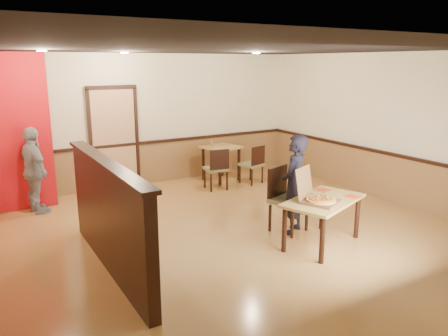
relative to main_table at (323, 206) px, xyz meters
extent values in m
plane|color=#BE8A49|center=(-0.89, 1.00, -0.59)|extent=(7.00, 7.00, 0.00)
plane|color=black|center=(-0.89, 1.00, 2.21)|extent=(7.00, 7.00, 0.00)
plane|color=beige|center=(-0.89, 4.50, 0.81)|extent=(7.00, 0.00, 7.00)
plane|color=beige|center=(2.61, 1.00, 0.81)|extent=(0.00, 7.00, 7.00)
cube|color=brown|center=(-0.89, 4.47, -0.14)|extent=(7.00, 0.04, 0.90)
cube|color=black|center=(-0.89, 4.45, 0.33)|extent=(7.00, 0.06, 0.06)
cube|color=brown|center=(2.58, 1.00, -0.14)|extent=(0.04, 7.00, 0.90)
cube|color=black|center=(2.56, 1.00, 0.33)|extent=(0.06, 7.00, 0.06)
cube|color=tan|center=(-1.69, 4.46, 0.46)|extent=(0.90, 0.06, 2.10)
cube|color=black|center=(-2.89, 0.80, 0.11)|extent=(0.14, 3.00, 1.40)
cube|color=black|center=(-2.89, 0.80, 0.83)|extent=(0.20, 3.10, 0.05)
cube|color=red|center=(-3.79, 4.00, 0.81)|extent=(1.60, 0.20, 2.78)
cylinder|color=#FFE9B2|center=(-3.19, 2.80, 2.19)|extent=(0.14, 0.14, 0.02)
cylinder|color=#FFE9B2|center=(-1.69, 3.50, 2.19)|extent=(0.14, 0.14, 0.02)
cylinder|color=#FFE9B2|center=(0.51, 2.50, 2.19)|extent=(0.14, 0.14, 0.02)
cube|color=tan|center=(0.00, 0.00, 0.09)|extent=(1.47, 1.14, 0.04)
cylinder|color=black|center=(-0.44, -0.47, -0.26)|extent=(0.07, 0.07, 0.66)
cylinder|color=black|center=(-0.63, 0.08, -0.26)|extent=(0.07, 0.07, 0.66)
cylinder|color=black|center=(0.63, -0.08, -0.26)|extent=(0.07, 0.07, 0.66)
cylinder|color=black|center=(0.44, 0.47, -0.26)|extent=(0.07, 0.07, 0.66)
cube|color=olive|center=(-0.08, 0.67, -0.08)|extent=(0.63, 0.63, 0.07)
cube|color=black|center=(-0.15, 0.89, 0.19)|extent=(0.47, 0.19, 0.48)
cylinder|color=black|center=(-0.22, 0.41, -0.37)|extent=(0.05, 0.05, 0.44)
cylinder|color=black|center=(-0.34, 0.80, -0.37)|extent=(0.05, 0.05, 0.44)
cylinder|color=black|center=(0.18, 0.53, -0.37)|extent=(0.05, 0.05, 0.44)
cylinder|color=black|center=(0.05, 0.93, -0.37)|extent=(0.05, 0.05, 0.44)
cube|color=olive|center=(0.10, 3.32, -0.15)|extent=(0.49, 0.49, 0.06)
cube|color=black|center=(0.08, 3.12, 0.09)|extent=(0.42, 0.09, 0.42)
cylinder|color=black|center=(0.30, 3.48, -0.40)|extent=(0.04, 0.04, 0.38)
cylinder|color=black|center=(0.26, 3.12, -0.40)|extent=(0.04, 0.04, 0.38)
cylinder|color=black|center=(-0.06, 3.52, -0.40)|extent=(0.04, 0.04, 0.38)
cylinder|color=black|center=(-0.10, 3.16, -0.40)|extent=(0.04, 0.04, 0.38)
cube|color=olive|center=(1.00, 3.32, -0.16)|extent=(0.52, 0.52, 0.06)
cube|color=black|center=(1.05, 3.13, 0.07)|extent=(0.40, 0.14, 0.41)
cylinder|color=black|center=(1.13, 3.53, -0.40)|extent=(0.04, 0.04, 0.37)
cylinder|color=black|center=(1.21, 3.19, -0.40)|extent=(0.04, 0.04, 0.37)
cylinder|color=black|center=(0.79, 3.45, -0.40)|extent=(0.04, 0.04, 0.37)
cylinder|color=black|center=(0.87, 3.11, -0.40)|extent=(0.04, 0.04, 0.37)
cube|color=tan|center=(0.55, 3.87, 0.17)|extent=(0.86, 0.86, 0.04)
cylinder|color=black|center=(0.33, 3.53, -0.22)|extent=(0.07, 0.07, 0.74)
cylinder|color=black|center=(0.22, 4.09, -0.22)|extent=(0.07, 0.07, 0.74)
cylinder|color=black|center=(0.89, 3.65, -0.22)|extent=(0.07, 0.07, 0.74)
cylinder|color=black|center=(0.77, 4.21, -0.22)|extent=(0.07, 0.07, 0.74)
imported|color=black|center=(-0.06, 0.59, 0.19)|extent=(0.68, 0.62, 1.55)
imported|color=gray|center=(-3.37, 3.63, 0.18)|extent=(0.60, 0.97, 1.54)
cube|color=brown|center=(-0.15, -0.11, 0.12)|extent=(0.60, 0.60, 0.03)
cube|color=brown|center=(-0.26, 0.13, 0.36)|extent=(0.45, 0.26, 0.45)
cylinder|color=#EBA055|center=(-0.15, -0.11, 0.15)|extent=(0.43, 0.43, 0.03)
cube|color=#D7420F|center=(0.45, -0.13, 0.11)|extent=(0.24, 0.24, 0.00)
cylinder|color=silver|center=(0.42, -0.13, 0.12)|extent=(0.05, 0.17, 0.01)
cube|color=silver|center=(0.48, -0.13, 0.11)|extent=(0.06, 0.18, 0.00)
cube|color=#D7420F|center=(0.32, 0.35, 0.11)|extent=(0.26, 0.26, 0.00)
cylinder|color=silver|center=(0.29, 0.35, 0.12)|extent=(0.05, 0.18, 0.01)
cube|color=silver|center=(0.35, 0.35, 0.11)|extent=(0.06, 0.20, 0.00)
cylinder|color=#96611B|center=(0.40, 4.02, 0.26)|extent=(0.06, 0.06, 0.14)
camera|label=1|loc=(-4.28, -4.42, 2.02)|focal=35.00mm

